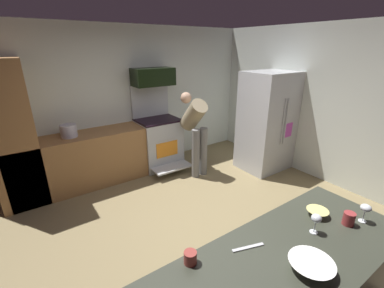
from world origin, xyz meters
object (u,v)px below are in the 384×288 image
Objects in this scene: microwave at (153,77)px; mug_coffee at (190,258)px; person_cook at (195,128)px; mug_tea at (349,219)px; stock_pot at (69,131)px; wine_glass_mid at (316,219)px; refrigerator at (267,122)px; wine_glass_near at (366,209)px; oven_range at (159,141)px; mixing_bowl_large at (311,266)px; mixing_bowl_prep at (317,213)px.

mug_coffee is (-1.40, -3.24, -0.77)m from microwave.
person_cook is at bearing 54.01° from mug_coffee.
person_cook is 13.63× the size of mug_tea.
stock_pot is (-0.14, 3.16, 0.06)m from mug_coffee.
microwave is 6.87× the size of mug_tea.
microwave is 4.53× the size of wine_glass_mid.
refrigerator reaches higher than mug_coffee.
wine_glass_mid is (-0.46, -3.53, -0.69)m from microwave.
person_cook is 9.18× the size of wine_glass_near.
oven_range is 1.06× the size of person_cook.
oven_range is 6.37× the size of stock_pot.
mixing_bowl_large is at bearing -172.37° from mug_tea.
oven_range is 2.11× the size of microwave.
oven_range is at bearing 87.65° from mug_tea.
mixing_bowl_large is 2.64× the size of mug_tea.
mixing_bowl_large is 0.64m from mixing_bowl_prep.
microwave is 2.61× the size of mixing_bowl_large.
oven_range reaches higher than mixing_bowl_prep.
microwave is 3.02× the size of stock_pot.
microwave reaches higher than wine_glass_mid.
oven_range is at bearing 89.85° from wine_glass_near.
oven_range is 17.84× the size of mug_coffee.
person_cook is at bearing 79.27° from mug_tea.
oven_range is 3.51m from wine_glass_mid.
microwave is 3.75m from wine_glass_near.
mug_coffee is at bearing 170.67° from mixing_bowl_prep.
oven_range is at bearing 143.53° from refrigerator.
wine_glass_mid is at bearing -107.17° from person_cook.
refrigerator is at bearing 32.30° from mug_coffee.
stock_pot is (-1.30, 3.35, 0.07)m from mixing_bowl_prep.
wine_glass_mid reaches higher than mixing_bowl_prep.
wine_glass_near is at bearing -20.28° from mug_tea.
mug_coffee is 1.32m from mug_tea.
mixing_bowl_prep is 0.36m from wine_glass_near.
mixing_bowl_prep is (-0.24, -3.43, -0.79)m from microwave.
mixing_bowl_large is at bearing -102.55° from oven_range.
microwave is 3.61m from mug_coffee.
stock_pot is (-1.94, 0.68, 0.12)m from person_cook.
refrigerator is 20.84× the size of mug_coffee.
wine_glass_mid is (-2.10, -2.22, 0.11)m from refrigerator.
wine_glass_near is 0.65× the size of stock_pot.
mug_tea is (0.66, 0.09, 0.02)m from mixing_bowl_large.
microwave is at bearing 89.86° from wine_glass_near.
refrigerator is 2.90m from wine_glass_near.
refrigerator is 3.61m from mug_coffee.
person_cook is 3.20m from mixing_bowl_large.
person_cook reaches higher than mixing_bowl_prep.
stock_pot is at bearing 111.51° from mug_tea.
microwave is 4.19× the size of mixing_bowl_prep.
stock_pot is at bearing -177.03° from microwave.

